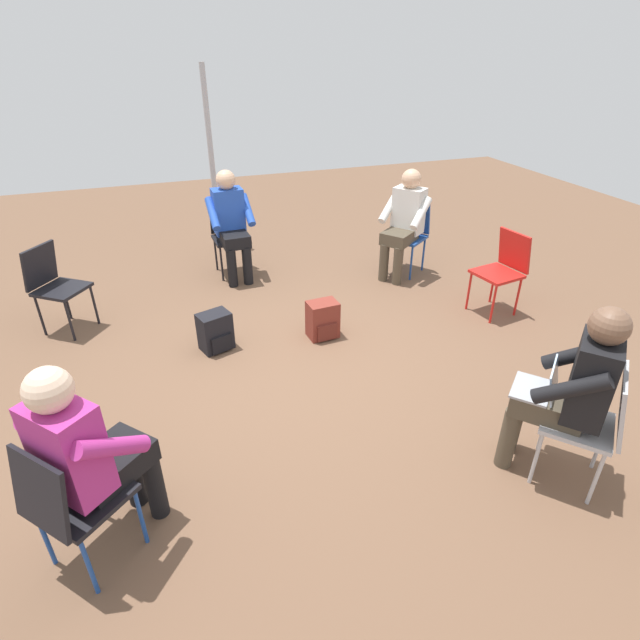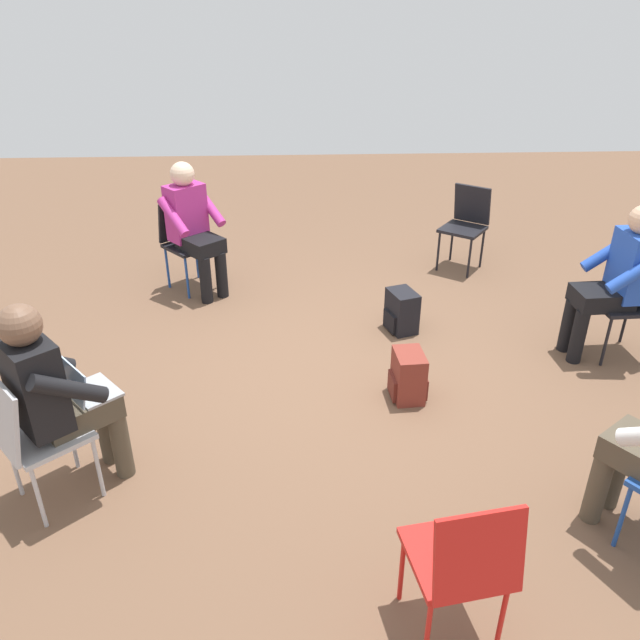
% 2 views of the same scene
% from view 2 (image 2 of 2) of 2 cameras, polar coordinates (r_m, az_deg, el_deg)
% --- Properties ---
extents(ground_plane, '(14.00, 14.00, 0.00)m').
position_cam_2_polar(ground_plane, '(4.86, 2.24, -4.45)').
color(ground_plane, brown).
extents(chair_southwest, '(0.57, 0.58, 0.85)m').
position_cam_2_polar(chair_southwest, '(6.63, 13.22, 8.75)').
color(chair_southwest, black).
rests_on(chair_southwest, ground).
extents(chair_west, '(0.45, 0.42, 0.85)m').
position_cam_2_polar(chair_west, '(5.40, 26.73, 1.83)').
color(chair_west, black).
rests_on(chair_west, ground).
extents(chair_north, '(0.46, 0.49, 0.85)m').
position_cam_2_polar(chair_north, '(2.87, 12.97, -20.64)').
color(chair_north, red).
rests_on(chair_north, ground).
extents(chair_northeast, '(0.59, 0.58, 0.85)m').
position_cam_2_polar(chair_northeast, '(3.75, -24.81, -9.33)').
color(chair_northeast, '#B7B7BC').
rests_on(chair_northeast, ground).
extents(chair_southeast, '(0.58, 0.59, 0.85)m').
position_cam_2_polar(chair_southeast, '(6.15, -12.25, 7.33)').
color(chair_southeast, black).
rests_on(chair_southeast, ground).
extents(person_with_laptop, '(0.64, 0.63, 1.24)m').
position_cam_2_polar(person_with_laptop, '(3.69, -23.00, -5.91)').
color(person_with_laptop, '#4C4233').
rests_on(person_with_laptop, ground).
extents(person_in_magenta, '(0.63, 0.63, 1.24)m').
position_cam_2_polar(person_in_magenta, '(5.95, -11.56, 8.72)').
color(person_in_magenta, black).
rests_on(person_in_magenta, ground).
extents(person_in_blue, '(0.53, 0.51, 1.24)m').
position_cam_2_polar(person_in_blue, '(5.24, 25.63, 3.72)').
color(person_in_blue, black).
rests_on(person_in_blue, ground).
extents(backpack_near_laptop_user, '(0.30, 0.33, 0.36)m').
position_cam_2_polar(backpack_near_laptop_user, '(5.37, 7.48, 0.61)').
color(backpack_near_laptop_user, black).
rests_on(backpack_near_laptop_user, ground).
extents(backpack_by_empty_chair, '(0.26, 0.29, 0.36)m').
position_cam_2_polar(backpack_by_empty_chair, '(4.50, 8.06, -5.29)').
color(backpack_by_empty_chair, maroon).
rests_on(backpack_by_empty_chair, ground).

